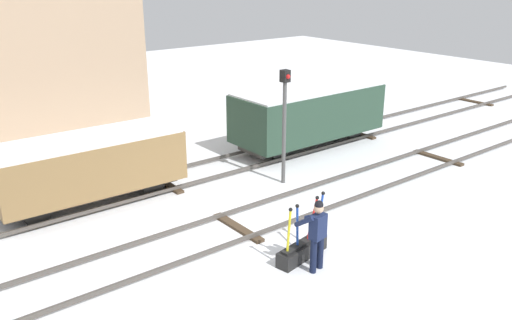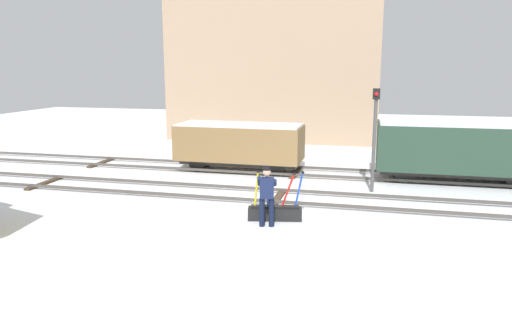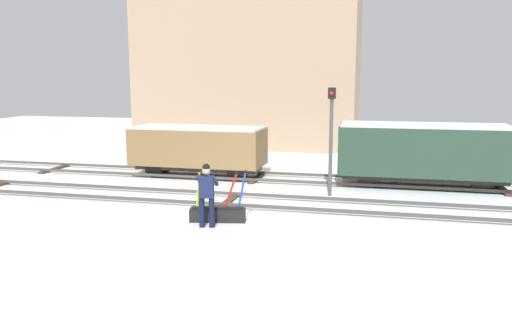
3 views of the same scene
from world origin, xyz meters
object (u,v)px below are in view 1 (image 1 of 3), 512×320
object	(u,v)px
switch_lever_frame	(302,248)
signal_post	(285,115)
rail_worker	(317,231)
freight_car_far_end	(89,165)
freight_car_mid_siding	(309,113)

from	to	relation	value
switch_lever_frame	signal_post	xyz separation A→B (m)	(2.69, 3.80, 1.96)
signal_post	rail_worker	bearing A→B (deg)	-122.81
signal_post	freight_car_far_end	xyz separation A→B (m)	(-5.36, 2.17, -1.04)
switch_lever_frame	rail_worker	bearing A→B (deg)	-112.70
rail_worker	signal_post	bearing A→B (deg)	46.53
freight_car_mid_siding	freight_car_far_end	world-z (taller)	freight_car_mid_siding
rail_worker	switch_lever_frame	bearing A→B (deg)	67.30
rail_worker	freight_car_mid_siding	world-z (taller)	freight_car_mid_siding
freight_car_mid_siding	freight_car_far_end	size ratio (longest dim) A/B	1.13
signal_post	freight_car_far_end	size ratio (longest dim) A/B	0.69
freight_car_far_end	signal_post	bearing A→B (deg)	-21.27
switch_lever_frame	freight_car_mid_siding	bearing A→B (deg)	35.28
freight_car_mid_siding	switch_lever_frame	bearing A→B (deg)	-134.39
signal_post	freight_car_mid_siding	size ratio (longest dim) A/B	0.61
rail_worker	freight_car_mid_siding	xyz separation A→B (m)	(5.90, 6.54, 0.35)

